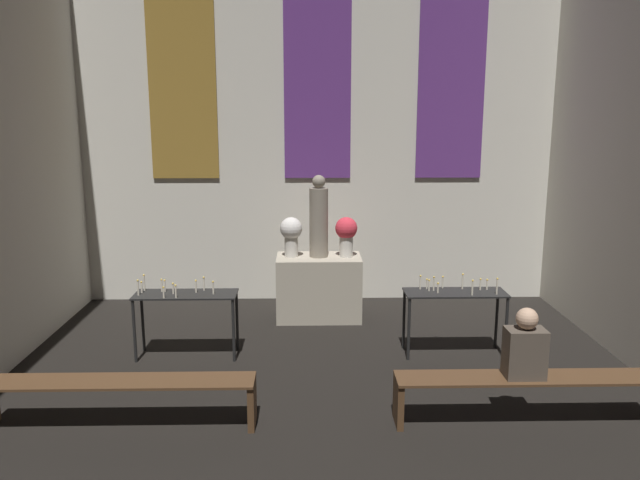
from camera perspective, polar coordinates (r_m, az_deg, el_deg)
wall_back at (r=9.48m, az=-0.24°, el=12.38°), size 7.29×0.16×5.93m
altar at (r=8.81m, az=-0.11°, el=-4.34°), size 1.18×0.69×0.89m
statue at (r=8.60m, az=-0.12°, el=1.91°), size 0.26×0.26×1.14m
flower_vase_left at (r=8.63m, az=-2.65°, el=0.63°), size 0.31×0.31×0.56m
flower_vase_right at (r=8.65m, az=2.42°, el=0.66°), size 0.31×0.31×0.56m
candle_rack_left at (r=7.56m, az=-12.22°, el=-5.57°), size 1.20×0.43×0.98m
candle_rack_right at (r=7.63m, az=12.23°, el=-5.41°), size 1.20×0.43×0.97m
pew_back_left at (r=6.17m, az=-17.87°, el=-13.04°), size 2.49×0.36×0.46m
pew_back_right at (r=6.28m, az=18.53°, el=-12.67°), size 2.49×0.36×0.46m
person_seated at (r=6.11m, az=18.24°, el=-9.30°), size 0.36×0.24×0.66m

